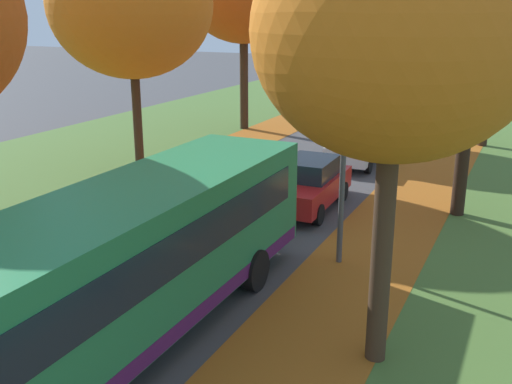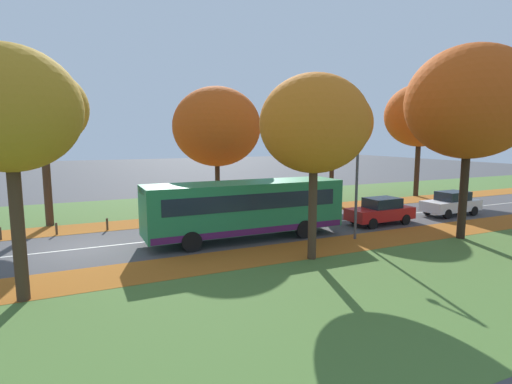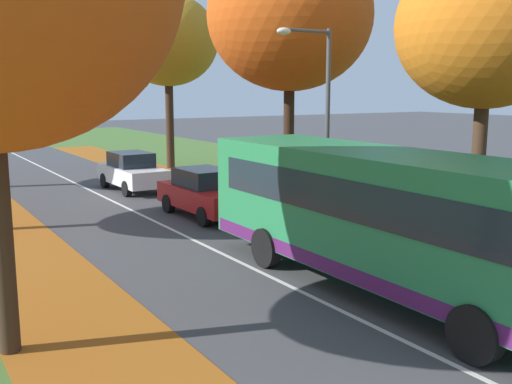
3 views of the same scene
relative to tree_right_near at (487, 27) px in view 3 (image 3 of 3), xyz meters
The scene contains 11 objects.
leaf_litter_left 12.99m from the tree_right_near, 155.18° to the left, with size 2.80×60.00×0.00m, color #9E5619.
grass_verge_right 12.75m from the tree_right_near, 73.34° to the left, with size 12.00×90.00×0.01m, color #476B2D.
leaf_litter_right 7.70m from the tree_right_near, 105.42° to the left, with size 2.80×60.00×0.00m, color #9E5619.
road_centre_line 13.69m from the tree_right_near, 118.66° to the left, with size 0.12×80.00×0.01m, color silver.
tree_right_near is the anchor object (origin of this frame).
tree_right_mid 9.15m from the tree_right_near, 88.34° to the left, with size 6.31×6.31×9.86m.
tree_right_far 19.90m from the tree_right_near, 90.05° to the left, with size 5.34×5.34×9.22m.
streetlamp_right 4.98m from the tree_right_near, 120.17° to the left, with size 1.89×0.28×6.00m.
bus 6.16m from the tree_right_near, 163.90° to the right, with size 2.70×10.41×2.98m.
car_red_lead 10.02m from the tree_right_near, 118.70° to the left, with size 1.85×4.24×1.62m.
car_white_following 15.51m from the tree_right_near, 107.34° to the left, with size 1.86×4.24×1.62m.
Camera 3 is at (-7.28, -1.06, 4.27)m, focal length 42.00 mm.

